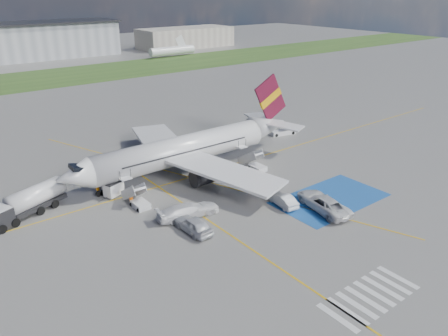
{
  "coord_description": "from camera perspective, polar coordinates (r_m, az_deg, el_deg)",
  "views": [
    {
      "loc": [
        -29.73,
        -34.01,
        24.17
      ],
      "look_at": [
        0.55,
        5.14,
        3.5
      ],
      "focal_mm": 35.0,
      "sensor_mm": 36.0,
      "label": 1
    }
  ],
  "objects": [
    {
      "name": "crew_nose",
      "position": [
        56.66,
        -16.08,
        -2.64
      ],
      "size": [
        0.99,
        0.96,
        1.61
      ],
      "primitive_type": "imported",
      "rotation": [
        0.0,
        0.0,
        -0.65
      ],
      "color": "orange",
      "rests_on": "ground"
    },
    {
      "name": "airliner",
      "position": [
        60.93,
        -4.4,
        2.66
      ],
      "size": [
        36.81,
        32.95,
        11.92
      ],
      "color": "silver",
      "rests_on": "ground"
    },
    {
      "name": "car_silver_a",
      "position": [
        46.63,
        -4.01,
        -7.38
      ],
      "size": [
        2.23,
        5.14,
        1.72
      ],
      "primitive_type": "imported",
      "rotation": [
        0.0,
        0.0,
        3.18
      ],
      "color": "silver",
      "rests_on": "ground"
    },
    {
      "name": "gpu_cart",
      "position": [
        55.82,
        -14.21,
        -2.76
      ],
      "size": [
        2.62,
        2.11,
        1.9
      ],
      "rotation": [
        0.0,
        0.0,
        0.34
      ],
      "color": "silver",
      "rests_on": "ground"
    },
    {
      "name": "ground",
      "position": [
        51.23,
        3.04,
        -5.52
      ],
      "size": [
        400.0,
        400.0,
        0.0
      ],
      "primitive_type": "plane",
      "color": "#60605E",
      "rests_on": "ground"
    },
    {
      "name": "fuel_tanker",
      "position": [
        54.35,
        -24.23,
        -4.35
      ],
      "size": [
        9.41,
        5.58,
        3.13
      ],
      "rotation": [
        0.0,
        0.0,
        0.37
      ],
      "color": "black",
      "rests_on": "ground"
    },
    {
      "name": "van_white_a",
      "position": [
        52.14,
        12.85,
        -4.17
      ],
      "size": [
        3.99,
        6.51,
        2.27
      ],
      "primitive_type": "imported",
      "rotation": [
        0.0,
        0.0,
        2.93
      ],
      "color": "silver",
      "rests_on": "ground"
    },
    {
      "name": "airstairs_fwd",
      "position": [
        52.8,
        -11.09,
        -4.28
      ],
      "size": [
        1.9,
        5.2,
        3.6
      ],
      "color": "silver",
      "rests_on": "ground"
    },
    {
      "name": "terminal_centre",
      "position": [
        177.11,
        -22.02,
        15.21
      ],
      "size": [
        48.0,
        18.0,
        12.0
      ],
      "primitive_type": "cube",
      "color": "gray",
      "rests_on": "ground"
    },
    {
      "name": "taxiway_line_main",
      "position": [
        59.87,
        -4.44,
        -1.21
      ],
      "size": [
        120.0,
        0.2,
        0.01
      ],
      "primitive_type": "cube",
      "color": "gold",
      "rests_on": "ground"
    },
    {
      "name": "taxiway_line_cross",
      "position": [
        42.1,
        6.81,
        -12.55
      ],
      "size": [
        0.2,
        60.0,
        0.01
      ],
      "primitive_type": "cube",
      "color": "gold",
      "rests_on": "ground"
    },
    {
      "name": "car_silver_b",
      "position": [
        52.38,
        7.68,
        -4.13
      ],
      "size": [
        2.19,
        4.64,
        1.47
      ],
      "primitive_type": "imported",
      "rotation": [
        0.0,
        0.0,
        2.99
      ],
      "color": "silver",
      "rests_on": "ground"
    },
    {
      "name": "staging_box",
      "position": [
        55.35,
        13.69,
        -3.92
      ],
      "size": [
        14.0,
        8.0,
        0.01
      ],
      "primitive_type": "cube",
      "color": "#194D98",
      "rests_on": "ground"
    },
    {
      "name": "belt_loader",
      "position": [
        77.73,
        7.72,
        4.62
      ],
      "size": [
        5.01,
        2.69,
        1.45
      ],
      "rotation": [
        0.0,
        0.0,
        -0.24
      ],
      "color": "silver",
      "rests_on": "ground"
    },
    {
      "name": "crew_fwd",
      "position": [
        53.11,
        -12.02,
        -3.86
      ],
      "size": [
        0.7,
        0.51,
        1.79
      ],
      "primitive_type": "imported",
      "rotation": [
        0.0,
        0.0,
        0.13
      ],
      "color": "orange",
      "rests_on": "ground"
    },
    {
      "name": "terminal_east",
      "position": [
        193.96,
        -5.03,
        16.62
      ],
      "size": [
        40.0,
        16.0,
        8.0
      ],
      "primitive_type": "cube",
      "color": "gray",
      "rests_on": "ground"
    },
    {
      "name": "crosswalk",
      "position": [
        40.25,
        18.49,
        -15.61
      ],
      "size": [
        9.0,
        4.0,
        0.01
      ],
      "color": "silver",
      "rests_on": "ground"
    },
    {
      "name": "taxiway_line_diag",
      "position": [
        59.87,
        -4.44,
        -1.21
      ],
      "size": [
        20.71,
        56.45,
        0.01
      ],
      "primitive_type": "cube",
      "rotation": [
        0.0,
        0.0,
        0.35
      ],
      "color": "gold",
      "rests_on": "ground"
    },
    {
      "name": "crew_aft",
      "position": [
        57.29,
        3.19,
        -1.28
      ],
      "size": [
        0.71,
        1.2,
        1.91
      ],
      "primitive_type": "imported",
      "rotation": [
        0.0,
        0.0,
        1.8
      ],
      "color": "orange",
      "rests_on": "ground"
    },
    {
      "name": "grass_strip",
      "position": [
        134.58,
        -24.74,
        10.29
      ],
      "size": [
        400.0,
        30.0,
        0.01
      ],
      "primitive_type": "cube",
      "color": "#2D4C1E",
      "rests_on": "ground"
    },
    {
      "name": "airstairs_aft",
      "position": [
        62.28,
        4.14,
        0.39
      ],
      "size": [
        1.9,
        5.2,
        3.6
      ],
      "color": "silver",
      "rests_on": "ground"
    },
    {
      "name": "van_white_b",
      "position": [
        49.46,
        -4.69,
        -5.25
      ],
      "size": [
        5.8,
        3.1,
        2.16
      ],
      "primitive_type": "imported",
      "rotation": [
        0.0,
        0.0,
        1.41
      ],
      "color": "white",
      "rests_on": "ground"
    }
  ]
}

